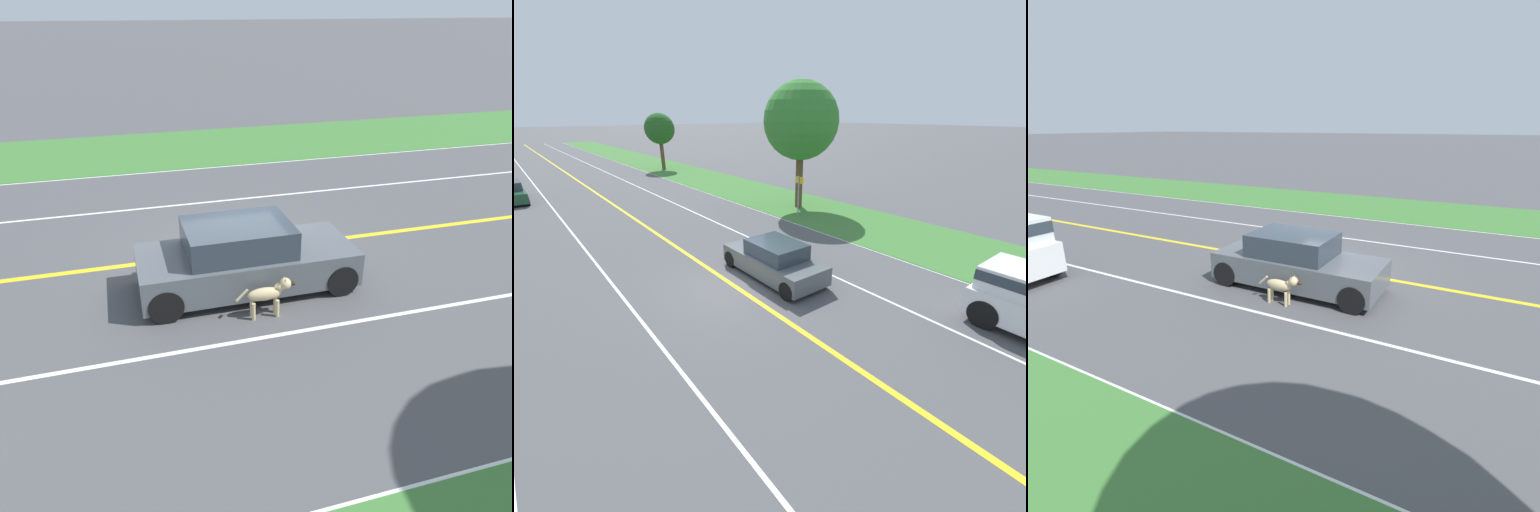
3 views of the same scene
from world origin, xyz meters
TOP-DOWN VIEW (x-y plane):
  - ground_plane at (0.00, 0.00)m, footprint 400.00×400.00m
  - centre_divider_line at (0.00, 0.00)m, footprint 0.18×160.00m
  - lane_edge_line_right at (7.00, 0.00)m, footprint 0.14×160.00m
  - lane_edge_line_left at (-7.00, 0.00)m, footprint 0.14×160.00m
  - lane_dash_same_dir at (3.50, 0.00)m, footprint 0.10×160.00m
  - lane_dash_oncoming at (-3.50, 0.00)m, footprint 0.10×160.00m
  - grass_verge_left at (-10.00, 0.00)m, footprint 6.00×160.00m
  - ego_car at (1.68, -0.22)m, footprint 1.85×4.40m
  - dog at (2.83, -0.04)m, footprint 0.24×1.17m

SIDE VIEW (x-z plane):
  - ground_plane at x=0.00m, z-range 0.00..0.00m
  - centre_divider_line at x=0.00m, z-range 0.00..0.01m
  - lane_edge_line_right at x=7.00m, z-range 0.00..0.01m
  - lane_edge_line_left at x=-7.00m, z-range 0.00..0.01m
  - lane_dash_same_dir at x=3.50m, z-range 0.00..0.01m
  - lane_dash_oncoming at x=-3.50m, z-range 0.00..0.01m
  - grass_verge_left at x=-10.00m, z-range 0.00..0.03m
  - dog at x=2.83m, z-range 0.09..0.88m
  - ego_car at x=1.68m, z-range -0.05..1.40m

